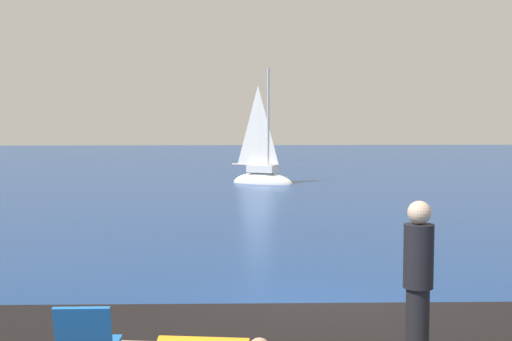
% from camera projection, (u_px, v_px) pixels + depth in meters
% --- Properties ---
extents(ground_plane, '(160.00, 160.00, 0.00)m').
position_uv_depth(ground_plane, '(316.00, 318.00, 9.62)').
color(ground_plane, navy).
extents(boulder_seaward, '(1.11, 1.29, 0.70)m').
position_uv_depth(boulder_seaward, '(250.00, 333.00, 8.95)').
color(boulder_seaward, black).
rests_on(boulder_seaward, ground).
extents(sailboat_near, '(3.32, 2.64, 6.14)m').
position_uv_depth(sailboat_near, '(262.00, 177.00, 31.38)').
color(sailboat_near, white).
rests_on(sailboat_near, ground).
extents(person_standing, '(0.28, 0.28, 1.62)m').
position_uv_depth(person_standing, '(418.00, 281.00, 6.02)').
color(person_standing, black).
rests_on(person_standing, shore_ledge).
extents(beach_chair, '(0.49, 0.61, 0.80)m').
position_uv_depth(beach_chair, '(87.00, 341.00, 5.61)').
color(beach_chair, blue).
rests_on(beach_chair, shore_ledge).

